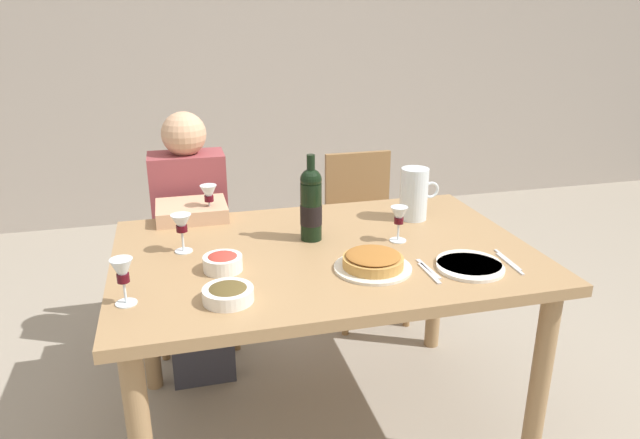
{
  "coord_description": "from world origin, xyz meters",
  "views": [
    {
      "loc": [
        -0.51,
        -1.88,
        1.58
      ],
      "look_at": [
        -0.02,
        -0.0,
        0.88
      ],
      "focal_mm": 32.55,
      "sensor_mm": 36.0,
      "label": 1
    }
  ],
  "objects_px": {
    "water_pitcher": "(414,197)",
    "wine_glass_centre": "(399,217)",
    "dining_table": "(324,273)",
    "olive_bowl": "(228,293)",
    "baked_tart": "(373,262)",
    "dinner_plate_left_setting": "(469,263)",
    "wine_glass_left_diner": "(123,273)",
    "dinner_plate_right_setting": "(470,267)",
    "diner_left": "(193,235)",
    "salad_bowl": "(223,262)",
    "wine_glass_right_diner": "(209,195)",
    "wine_glass_spare": "(182,225)",
    "chair_left": "(192,241)",
    "chair_right": "(363,225)",
    "wine_bottle": "(311,204)"
  },
  "relations": [
    {
      "from": "wine_bottle",
      "to": "wine_glass_left_diner",
      "type": "relative_size",
      "value": 2.27
    },
    {
      "from": "wine_glass_right_diner",
      "to": "wine_glass_spare",
      "type": "distance_m",
      "value": 0.34
    },
    {
      "from": "salad_bowl",
      "to": "chair_left",
      "type": "xyz_separation_m",
      "value": [
        -0.07,
        0.96,
        -0.29
      ]
    },
    {
      "from": "dining_table",
      "to": "baked_tart",
      "type": "height_order",
      "value": "baked_tart"
    },
    {
      "from": "salad_bowl",
      "to": "wine_glass_right_diner",
      "type": "xyz_separation_m",
      "value": [
        -0.0,
        0.51,
        0.08
      ]
    },
    {
      "from": "wine_bottle",
      "to": "dining_table",
      "type": "bearing_deg",
      "value": -78.93
    },
    {
      "from": "dinner_plate_left_setting",
      "to": "diner_left",
      "type": "relative_size",
      "value": 0.19
    },
    {
      "from": "baked_tart",
      "to": "wine_glass_left_diner",
      "type": "distance_m",
      "value": 0.8
    },
    {
      "from": "dinner_plate_right_setting",
      "to": "diner_left",
      "type": "height_order",
      "value": "diner_left"
    },
    {
      "from": "diner_left",
      "to": "salad_bowl",
      "type": "bearing_deg",
      "value": 95.76
    },
    {
      "from": "dining_table",
      "to": "chair_left",
      "type": "xyz_separation_m",
      "value": [
        -0.45,
        0.88,
        -0.17
      ]
    },
    {
      "from": "dining_table",
      "to": "wine_bottle",
      "type": "distance_m",
      "value": 0.26
    },
    {
      "from": "salad_bowl",
      "to": "dinner_plate_right_setting",
      "type": "relative_size",
      "value": 0.58
    },
    {
      "from": "wine_glass_left_diner",
      "to": "dinner_plate_left_setting",
      "type": "height_order",
      "value": "wine_glass_left_diner"
    },
    {
      "from": "salad_bowl",
      "to": "olive_bowl",
      "type": "xyz_separation_m",
      "value": [
        -0.01,
        -0.22,
        -0.0
      ]
    },
    {
      "from": "wine_glass_centre",
      "to": "chair_right",
      "type": "xyz_separation_m",
      "value": [
        0.16,
        0.86,
        -0.36
      ]
    },
    {
      "from": "olive_bowl",
      "to": "dinner_plate_right_setting",
      "type": "height_order",
      "value": "olive_bowl"
    },
    {
      "from": "water_pitcher",
      "to": "dining_table",
      "type": "bearing_deg",
      "value": -152.74
    },
    {
      "from": "wine_glass_centre",
      "to": "dinner_plate_left_setting",
      "type": "xyz_separation_m",
      "value": [
        0.15,
        -0.27,
        -0.09
      ]
    },
    {
      "from": "wine_bottle",
      "to": "wine_glass_spare",
      "type": "xyz_separation_m",
      "value": [
        -0.48,
        -0.0,
        -0.04
      ]
    },
    {
      "from": "salad_bowl",
      "to": "wine_bottle",
      "type": "bearing_deg",
      "value": 29.29
    },
    {
      "from": "water_pitcher",
      "to": "olive_bowl",
      "type": "xyz_separation_m",
      "value": [
        -0.83,
        -0.54,
        -0.07
      ]
    },
    {
      "from": "chair_right",
      "to": "wine_glass_left_diner",
      "type": "bearing_deg",
      "value": 44.64
    },
    {
      "from": "dining_table",
      "to": "olive_bowl",
      "type": "xyz_separation_m",
      "value": [
        -0.38,
        -0.31,
        0.12
      ]
    },
    {
      "from": "wine_glass_right_diner",
      "to": "wine_glass_centre",
      "type": "xyz_separation_m",
      "value": [
        0.67,
        -0.42,
        -0.01
      ]
    },
    {
      "from": "wine_bottle",
      "to": "water_pitcher",
      "type": "bearing_deg",
      "value": 14.02
    },
    {
      "from": "dinner_plate_right_setting",
      "to": "diner_left",
      "type": "xyz_separation_m",
      "value": [
        -0.88,
        0.93,
        -0.15
      ]
    },
    {
      "from": "wine_glass_right_diner",
      "to": "chair_left",
      "type": "height_order",
      "value": "wine_glass_right_diner"
    },
    {
      "from": "baked_tart",
      "to": "wine_glass_spare",
      "type": "bearing_deg",
      "value": 152.58
    },
    {
      "from": "wine_bottle",
      "to": "salad_bowl",
      "type": "distance_m",
      "value": 0.42
    },
    {
      "from": "water_pitcher",
      "to": "baked_tart",
      "type": "height_order",
      "value": "water_pitcher"
    },
    {
      "from": "dinner_plate_right_setting",
      "to": "diner_left",
      "type": "distance_m",
      "value": 1.29
    },
    {
      "from": "wine_glass_spare",
      "to": "diner_left",
      "type": "bearing_deg",
      "value": 84.82
    },
    {
      "from": "diner_left",
      "to": "dining_table",
      "type": "bearing_deg",
      "value": 124.98
    },
    {
      "from": "dining_table",
      "to": "salad_bowl",
      "type": "xyz_separation_m",
      "value": [
        -0.38,
        -0.09,
        0.12
      ]
    },
    {
      "from": "salad_bowl",
      "to": "wine_glass_spare",
      "type": "distance_m",
      "value": 0.24
    },
    {
      "from": "salad_bowl",
      "to": "chair_right",
      "type": "xyz_separation_m",
      "value": [
        0.83,
        0.96,
        -0.29
      ]
    },
    {
      "from": "baked_tart",
      "to": "salad_bowl",
      "type": "height_order",
      "value": "same"
    },
    {
      "from": "dinner_plate_left_setting",
      "to": "dinner_plate_right_setting",
      "type": "xyz_separation_m",
      "value": [
        -0.01,
        -0.03,
        0.0
      ]
    },
    {
      "from": "wine_glass_left_diner",
      "to": "wine_glass_centre",
      "type": "relative_size",
      "value": 1.07
    },
    {
      "from": "dinner_plate_right_setting",
      "to": "chair_left",
      "type": "height_order",
      "value": "chair_left"
    },
    {
      "from": "wine_glass_centre",
      "to": "dinner_plate_right_setting",
      "type": "bearing_deg",
      "value": -64.64
    },
    {
      "from": "baked_tart",
      "to": "salad_bowl",
      "type": "distance_m",
      "value": 0.5
    },
    {
      "from": "water_pitcher",
      "to": "wine_glass_centre",
      "type": "xyz_separation_m",
      "value": [
        -0.15,
        -0.22,
        -0.0
      ]
    },
    {
      "from": "dining_table",
      "to": "wine_glass_spare",
      "type": "xyz_separation_m",
      "value": [
        -0.5,
        0.11,
        0.19
      ]
    },
    {
      "from": "dining_table",
      "to": "salad_bowl",
      "type": "height_order",
      "value": "salad_bowl"
    },
    {
      "from": "baked_tart",
      "to": "dinner_plate_left_setting",
      "type": "height_order",
      "value": "baked_tart"
    },
    {
      "from": "water_pitcher",
      "to": "wine_glass_centre",
      "type": "relative_size",
      "value": 1.59
    },
    {
      "from": "dining_table",
      "to": "olive_bowl",
      "type": "relative_size",
      "value": 9.74
    },
    {
      "from": "olive_bowl",
      "to": "wine_glass_right_diner",
      "type": "distance_m",
      "value": 0.74
    }
  ]
}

